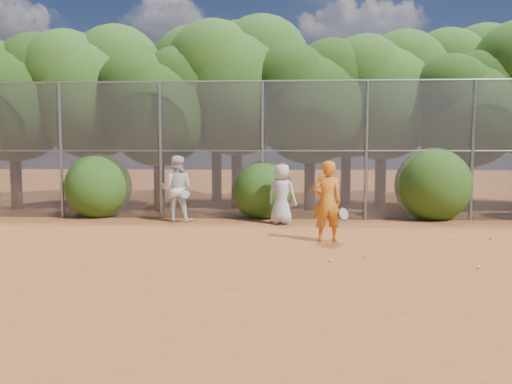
{
  "coord_description": "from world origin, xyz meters",
  "views": [
    {
      "loc": [
        -0.42,
        -8.54,
        2.07
      ],
      "look_at": [
        -1.0,
        2.5,
        1.1
      ],
      "focal_mm": 35.0,
      "sensor_mm": 36.0,
      "label": 1
    }
  ],
  "objects": [
    {
      "name": "ground",
      "position": [
        0.0,
        0.0,
        0.0
      ],
      "size": [
        80.0,
        80.0,
        0.0
      ],
      "primitive_type": "plane",
      "color": "brown",
      "rests_on": "ground"
    },
    {
      "name": "fence_back",
      "position": [
        -0.12,
        6.0,
        2.05
      ],
      "size": [
        20.05,
        0.09,
        4.03
      ],
      "color": "gray",
      "rests_on": "ground"
    },
    {
      "name": "tree_0",
      "position": [
        -9.44,
        8.04,
        3.93
      ],
      "size": [
        4.38,
        3.81,
        6.0
      ],
      "color": "black",
      "rests_on": "ground"
    },
    {
      "name": "tree_1",
      "position": [
        -6.94,
        8.54,
        4.16
      ],
      "size": [
        4.64,
        4.03,
        6.35
      ],
      "color": "black",
      "rests_on": "ground"
    },
    {
      "name": "tree_2",
      "position": [
        -4.45,
        7.83,
        3.58
      ],
      "size": [
        3.99,
        3.47,
        5.47
      ],
      "color": "black",
      "rests_on": "ground"
    },
    {
      "name": "tree_3",
      "position": [
        -1.94,
        8.84,
        4.4
      ],
      "size": [
        4.89,
        4.26,
        6.7
      ],
      "color": "black",
      "rests_on": "ground"
    },
    {
      "name": "tree_4",
      "position": [
        0.55,
        8.24,
        3.76
      ],
      "size": [
        4.19,
        3.64,
        5.73
      ],
      "color": "black",
      "rests_on": "ground"
    },
    {
      "name": "tree_5",
      "position": [
        3.06,
        9.04,
        4.05
      ],
      "size": [
        4.51,
        3.92,
        6.17
      ],
      "color": "black",
      "rests_on": "ground"
    },
    {
      "name": "tree_6",
      "position": [
        5.55,
        8.03,
        3.47
      ],
      "size": [
        3.86,
        3.36,
        5.29
      ],
      "color": "black",
      "rests_on": "ground"
    },
    {
      "name": "tree_9",
      "position": [
        -7.94,
        10.84,
        4.34
      ],
      "size": [
        4.83,
        4.2,
        6.62
      ],
      "color": "black",
      "rests_on": "ground"
    },
    {
      "name": "tree_10",
      "position": [
        -2.93,
        11.05,
        4.63
      ],
      "size": [
        5.15,
        4.48,
        7.06
      ],
      "color": "black",
      "rests_on": "ground"
    },
    {
      "name": "tree_11",
      "position": [
        2.06,
        10.64,
        4.16
      ],
      "size": [
        4.64,
        4.03,
        6.35
      ],
      "color": "black",
      "rests_on": "ground"
    },
    {
      "name": "tree_12",
      "position": [
        6.56,
        11.24,
        4.51
      ],
      "size": [
        5.02,
        4.37,
        6.88
      ],
      "color": "black",
      "rests_on": "ground"
    },
    {
      "name": "bush_0",
      "position": [
        -6.0,
        6.3,
        1.0
      ],
      "size": [
        2.0,
        2.0,
        2.0
      ],
      "primitive_type": "sphere",
      "color": "#244B12",
      "rests_on": "ground"
    },
    {
      "name": "bush_1",
      "position": [
        -1.0,
        6.3,
        0.9
      ],
      "size": [
        1.8,
        1.8,
        1.8
      ],
      "primitive_type": "sphere",
      "color": "#244B12",
      "rests_on": "ground"
    },
    {
      "name": "bush_2",
      "position": [
        4.0,
        6.3,
        1.1
      ],
      "size": [
        2.2,
        2.2,
        2.2
      ],
      "primitive_type": "sphere",
      "color": "#244B12",
      "rests_on": "ground"
    },
    {
      "name": "player_yellow",
      "position": [
        0.57,
        2.5,
        0.9
      ],
      "size": [
        0.86,
        0.59,
        1.8
      ],
      "rotation": [
        0.0,
        0.0,
        3.28
      ],
      "color": "orange",
      "rests_on": "ground"
    },
    {
      "name": "player_teen",
      "position": [
        -0.43,
        5.02,
        0.84
      ],
      "size": [
        0.95,
        0.8,
        1.68
      ],
      "rotation": [
        0.0,
        0.0,
        2.74
      ],
      "color": "silver",
      "rests_on": "ground"
    },
    {
      "name": "player_white",
      "position": [
        -3.41,
        5.4,
        0.93
      ],
      "size": [
        0.93,
        0.77,
        1.86
      ],
      "rotation": [
        0.0,
        0.0,
        3.11
      ],
      "color": "white",
      "rests_on": "ground"
    },
    {
      "name": "ball_0",
      "position": [
        1.16,
        0.83,
        0.03
      ],
      "size": [
        0.07,
        0.07,
        0.07
      ],
      "primitive_type": "sphere",
      "color": "#C5E329",
      "rests_on": "ground"
    },
    {
      "name": "ball_1",
      "position": [
        3.83,
        3.78,
        0.03
      ],
      "size": [
        0.07,
        0.07,
        0.07
      ],
      "primitive_type": "sphere",
      "color": "#C5E329",
      "rests_on": "ground"
    },
    {
      "name": "ball_2",
      "position": [
        2.96,
        0.06,
        0.03
      ],
      "size": [
        0.07,
        0.07,
        0.07
      ],
      "primitive_type": "sphere",
      "color": "#C5E329",
      "rests_on": "ground"
    },
    {
      "name": "ball_3",
      "position": [
        0.47,
        0.47,
        0.03
      ],
      "size": [
        0.07,
        0.07,
        0.07
      ],
      "primitive_type": "sphere",
      "color": "#C5E329",
      "rests_on": "ground"
    },
    {
      "name": "ball_4",
      "position": [
        4.35,
        2.96,
        0.03
      ],
      "size": [
        0.07,
        0.07,
        0.07
      ],
      "primitive_type": "sphere",
      "color": "#C5E329",
      "rests_on": "ground"
    }
  ]
}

